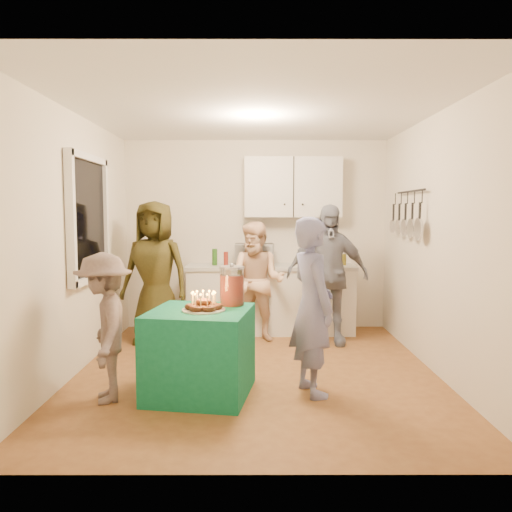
{
  "coord_description": "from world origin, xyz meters",
  "views": [
    {
      "loc": [
        -0.01,
        -4.94,
        1.61
      ],
      "look_at": [
        0.0,
        0.35,
        1.15
      ],
      "focal_mm": 35.0,
      "sensor_mm": 36.0,
      "label": 1
    }
  ],
  "objects_px": {
    "woman_back_center": "(257,282)",
    "child_near_left": "(104,327)",
    "woman_back_left": "(155,272)",
    "punch_jar": "(232,287)",
    "woman_back_right": "(327,275)",
    "party_table": "(200,352)",
    "microwave": "(254,254)",
    "man_birthday": "(312,306)",
    "counter": "(271,300)"
  },
  "relations": [
    {
      "from": "counter",
      "to": "man_birthday",
      "type": "bearing_deg",
      "value": -82.64
    },
    {
      "from": "woman_back_center",
      "to": "woman_back_right",
      "type": "xyz_separation_m",
      "value": [
        0.86,
        -0.16,
        0.11
      ]
    },
    {
      "from": "woman_back_left",
      "to": "child_near_left",
      "type": "relative_size",
      "value": 1.37
    },
    {
      "from": "counter",
      "to": "child_near_left",
      "type": "height_order",
      "value": "child_near_left"
    },
    {
      "from": "child_near_left",
      "to": "punch_jar",
      "type": "bearing_deg",
      "value": 91.61
    },
    {
      "from": "microwave",
      "to": "counter",
      "type": "bearing_deg",
      "value": 0.21
    },
    {
      "from": "punch_jar",
      "to": "woman_back_left",
      "type": "relative_size",
      "value": 0.19
    },
    {
      "from": "party_table",
      "to": "child_near_left",
      "type": "xyz_separation_m",
      "value": [
        -0.8,
        -0.14,
        0.26
      ]
    },
    {
      "from": "counter",
      "to": "man_birthday",
      "type": "xyz_separation_m",
      "value": [
        0.3,
        -2.29,
        0.36
      ]
    },
    {
      "from": "counter",
      "to": "woman_back_left",
      "type": "bearing_deg",
      "value": -159.71
    },
    {
      "from": "counter",
      "to": "party_table",
      "type": "distance_m",
      "value": 2.43
    },
    {
      "from": "woman_back_left",
      "to": "woman_back_center",
      "type": "xyz_separation_m",
      "value": [
        1.26,
        0.08,
        -0.13
      ]
    },
    {
      "from": "punch_jar",
      "to": "woman_back_right",
      "type": "relative_size",
      "value": 0.2
    },
    {
      "from": "party_table",
      "to": "woman_back_left",
      "type": "height_order",
      "value": "woman_back_left"
    },
    {
      "from": "party_table",
      "to": "man_birthday",
      "type": "relative_size",
      "value": 0.54
    },
    {
      "from": "man_birthday",
      "to": "woman_back_left",
      "type": "bearing_deg",
      "value": 26.81
    },
    {
      "from": "woman_back_left",
      "to": "punch_jar",
      "type": "bearing_deg",
      "value": -43.71
    },
    {
      "from": "counter",
      "to": "woman_back_left",
      "type": "distance_m",
      "value": 1.6
    },
    {
      "from": "woman_back_right",
      "to": "child_near_left",
      "type": "distance_m",
      "value": 2.86
    },
    {
      "from": "counter",
      "to": "woman_back_right",
      "type": "relative_size",
      "value": 1.29
    },
    {
      "from": "microwave",
      "to": "child_near_left",
      "type": "xyz_separation_m",
      "value": [
        -1.27,
        -2.47,
        -0.41
      ]
    },
    {
      "from": "woman_back_left",
      "to": "woman_back_right",
      "type": "distance_m",
      "value": 2.12
    },
    {
      "from": "party_table",
      "to": "man_birthday",
      "type": "bearing_deg",
      "value": 1.89
    },
    {
      "from": "microwave",
      "to": "woman_back_center",
      "type": "distance_m",
      "value": 0.54
    },
    {
      "from": "man_birthday",
      "to": "child_near_left",
      "type": "distance_m",
      "value": 1.81
    },
    {
      "from": "woman_back_center",
      "to": "child_near_left",
      "type": "distance_m",
      "value": 2.41
    },
    {
      "from": "man_birthday",
      "to": "punch_jar",
      "type": "bearing_deg",
      "value": 56.9
    },
    {
      "from": "microwave",
      "to": "punch_jar",
      "type": "height_order",
      "value": "microwave"
    },
    {
      "from": "counter",
      "to": "punch_jar",
      "type": "xyz_separation_m",
      "value": [
        -0.42,
        -2.1,
        0.5
      ]
    },
    {
      "from": "party_table",
      "to": "man_birthday",
      "type": "height_order",
      "value": "man_birthday"
    },
    {
      "from": "woman_back_right",
      "to": "man_birthday",
      "type": "bearing_deg",
      "value": -105.17
    },
    {
      "from": "counter",
      "to": "microwave",
      "type": "relative_size",
      "value": 4.25
    },
    {
      "from": "microwave",
      "to": "woman_back_left",
      "type": "distance_m",
      "value": 1.34
    },
    {
      "from": "woman_back_center",
      "to": "woman_back_right",
      "type": "height_order",
      "value": "woman_back_right"
    },
    {
      "from": "man_birthday",
      "to": "counter",
      "type": "bearing_deg",
      "value": -10.49
    },
    {
      "from": "microwave",
      "to": "woman_back_center",
      "type": "height_order",
      "value": "woman_back_center"
    },
    {
      "from": "party_table",
      "to": "woman_back_left",
      "type": "xyz_separation_m",
      "value": [
        -0.75,
        1.79,
        0.5
      ]
    },
    {
      "from": "man_birthday",
      "to": "woman_back_left",
      "type": "distance_m",
      "value": 2.48
    },
    {
      "from": "party_table",
      "to": "woman_back_right",
      "type": "distance_m",
      "value": 2.25
    },
    {
      "from": "microwave",
      "to": "woman_back_right",
      "type": "bearing_deg",
      "value": -34.01
    },
    {
      "from": "microwave",
      "to": "woman_back_right",
      "type": "height_order",
      "value": "woman_back_right"
    },
    {
      "from": "party_table",
      "to": "woman_back_center",
      "type": "relative_size",
      "value": 0.57
    },
    {
      "from": "woman_back_right",
      "to": "woman_back_left",
      "type": "bearing_deg",
      "value": 175.39
    },
    {
      "from": "woman_back_right",
      "to": "counter",
      "type": "bearing_deg",
      "value": 135.28
    },
    {
      "from": "counter",
      "to": "child_near_left",
      "type": "xyz_separation_m",
      "value": [
        -1.5,
        -2.47,
        0.21
      ]
    },
    {
      "from": "woman_back_center",
      "to": "man_birthday",
      "type": "bearing_deg",
      "value": -57.4
    },
    {
      "from": "woman_back_center",
      "to": "child_near_left",
      "type": "height_order",
      "value": "woman_back_center"
    },
    {
      "from": "woman_back_center",
      "to": "punch_jar",
      "type": "bearing_deg",
      "value": -80.26
    },
    {
      "from": "woman_back_left",
      "to": "child_near_left",
      "type": "xyz_separation_m",
      "value": [
        -0.05,
        -1.93,
        -0.24
      ]
    },
    {
      "from": "microwave",
      "to": "man_birthday",
      "type": "relative_size",
      "value": 0.33
    }
  ]
}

